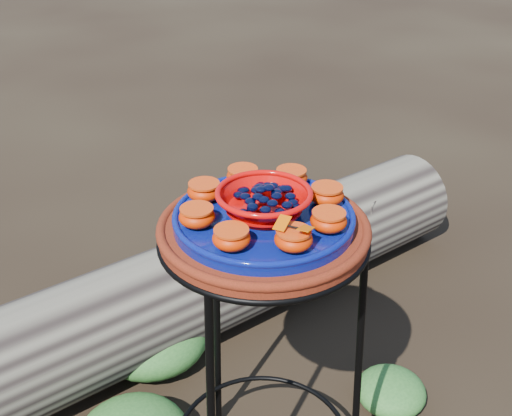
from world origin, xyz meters
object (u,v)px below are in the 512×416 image
plant_stand (263,376)px  red_bowl (264,203)px  cobalt_plate (264,219)px  driftwood_log (237,270)px  terracotta_saucer (264,232)px

plant_stand → red_bowl: size_ratio=4.15×
cobalt_plate → driftwood_log: (0.29, 0.61, -0.58)m
cobalt_plate → plant_stand: bearing=0.0°
plant_stand → driftwood_log: size_ratio=0.41×
plant_stand → red_bowl: 0.43m
plant_stand → driftwood_log: (0.29, 0.61, -0.19)m
driftwood_log → cobalt_plate: bearing=-115.1°
cobalt_plate → terracotta_saucer: bearing=0.0°
cobalt_plate → red_bowl: 0.03m
terracotta_saucer → driftwood_log: 0.88m
terracotta_saucer → red_bowl: (0.00, 0.00, 0.06)m
plant_stand → terracotta_saucer: terracotta_saucer is taller
plant_stand → driftwood_log: bearing=64.9°
red_bowl → driftwood_log: 0.92m
driftwood_log → red_bowl: bearing=-115.1°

